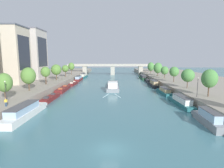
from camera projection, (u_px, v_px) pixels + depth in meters
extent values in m
plane|color=#42757F|center=(110.00, 150.00, 23.08)|extent=(400.00, 400.00, 0.00)
cube|color=gray|center=(27.00, 82.00, 77.59)|extent=(36.00, 170.00, 2.43)
cube|color=gray|center=(198.00, 83.00, 77.04)|extent=(36.00, 170.00, 2.43)
cube|color=gray|center=(113.00, 86.00, 71.86)|extent=(4.35, 23.32, 1.17)
cube|color=gray|center=(113.00, 82.00, 83.73)|extent=(4.12, 1.25, 0.95)
cube|color=gray|center=(113.00, 84.00, 71.77)|extent=(4.44, 23.32, 0.06)
cube|color=white|center=(113.00, 85.00, 63.77)|extent=(3.26, 4.67, 2.10)
cube|color=black|center=(113.00, 83.00, 66.04)|extent=(2.60, 0.03, 0.59)
cube|color=brown|center=(113.00, 83.00, 74.05)|extent=(3.39, 12.13, 0.36)
cylinder|color=#232328|center=(115.00, 86.00, 64.76)|extent=(0.07, 0.07, 1.10)
cube|color=silver|center=(118.00, 96.00, 56.15)|extent=(2.00, 5.87, 0.03)
cube|color=silver|center=(106.00, 96.00, 56.17)|extent=(2.00, 5.87, 0.03)
cube|color=silver|center=(25.00, 114.00, 35.64)|extent=(3.17, 14.11, 1.28)
cube|color=silver|center=(41.00, 104.00, 42.91)|extent=(2.77, 1.32, 1.01)
cube|color=silver|center=(25.00, 111.00, 35.54)|extent=(3.22, 14.11, 0.06)
cube|color=#9EBCD6|center=(23.00, 109.00, 34.74)|extent=(2.55, 9.04, 1.31)
cube|color=#4C4C51|center=(23.00, 105.00, 34.64)|extent=(2.72, 9.31, 0.08)
cylinder|color=#232328|center=(15.00, 115.00, 31.27)|extent=(0.07, 0.07, 1.10)
cube|color=maroon|center=(50.00, 98.00, 50.08)|extent=(2.35, 10.22, 1.07)
cube|color=maroon|center=(57.00, 94.00, 55.44)|extent=(2.07, 1.27, 0.90)
cube|color=maroon|center=(50.00, 96.00, 50.00)|extent=(2.39, 10.22, 0.06)
cube|color=#38383D|center=(53.00, 94.00, 52.18)|extent=(1.09, 0.92, 0.40)
cube|color=#38383D|center=(46.00, 98.00, 47.14)|extent=(1.20, 1.12, 0.48)
cylinder|color=#232328|center=(47.00, 97.00, 46.89)|extent=(0.07, 0.07, 1.10)
cube|color=maroon|center=(63.00, 89.00, 64.40)|extent=(2.90, 13.07, 1.15)
cube|color=maroon|center=(68.00, 86.00, 71.17)|extent=(2.48, 1.30, 0.94)
cube|color=maroon|center=(63.00, 88.00, 64.32)|extent=(2.95, 13.07, 0.06)
cube|color=#9E5133|center=(65.00, 86.00, 67.11)|extent=(1.31, 0.93, 0.40)
cube|color=#9E5133|center=(60.00, 89.00, 60.67)|extent=(1.45, 1.13, 0.48)
cylinder|color=#232328|center=(61.00, 88.00, 60.37)|extent=(0.07, 0.07, 1.10)
cube|color=maroon|center=(73.00, 84.00, 77.83)|extent=(2.13, 9.58, 1.07)
cube|color=maroon|center=(76.00, 82.00, 82.88)|extent=(1.81, 1.28, 0.90)
cube|color=maroon|center=(73.00, 83.00, 77.75)|extent=(2.16, 9.58, 0.06)
cube|color=beige|center=(74.00, 81.00, 79.79)|extent=(0.96, 0.92, 0.40)
cube|color=beige|center=(72.00, 83.00, 75.07)|extent=(1.06, 1.13, 0.48)
cylinder|color=#232328|center=(72.00, 82.00, 74.83)|extent=(0.07, 0.07, 1.10)
cube|color=maroon|center=(79.00, 80.00, 92.82)|extent=(2.35, 11.98, 1.15)
cube|color=maroon|center=(81.00, 78.00, 99.08)|extent=(2.22, 1.25, 0.94)
cube|color=maroon|center=(79.00, 78.00, 92.74)|extent=(2.40, 11.98, 0.06)
cube|color=#9EBCD6|center=(78.00, 77.00, 92.04)|extent=(1.92, 7.66, 1.35)
cube|color=#4C4C51|center=(78.00, 76.00, 91.94)|extent=(2.06, 7.89, 0.08)
cylinder|color=#232328|center=(78.00, 78.00, 89.10)|extent=(0.07, 0.07, 1.10)
cube|color=#23666B|center=(84.00, 77.00, 106.98)|extent=(2.94, 12.95, 0.97)
cube|color=#23666B|center=(86.00, 76.00, 113.67)|extent=(2.43, 1.29, 0.85)
cube|color=#23666B|center=(84.00, 76.00, 106.90)|extent=(2.99, 12.95, 0.06)
cube|color=beige|center=(83.00, 75.00, 106.15)|extent=(2.33, 8.30, 1.50)
cube|color=#4C4C51|center=(83.00, 74.00, 106.04)|extent=(2.49, 8.55, 0.08)
cylinder|color=#232328|center=(83.00, 76.00, 102.98)|extent=(0.07, 0.07, 1.10)
cube|color=gray|center=(208.00, 121.00, 31.54)|extent=(2.13, 9.19, 1.27)
cube|color=gray|center=(196.00, 112.00, 36.38)|extent=(1.74, 1.32, 1.00)
cube|color=gray|center=(208.00, 118.00, 31.45)|extent=(2.16, 9.19, 0.06)
cube|color=#9EBCD6|center=(210.00, 115.00, 30.89)|extent=(1.68, 5.89, 1.39)
cube|color=#4C4C51|center=(210.00, 111.00, 30.78)|extent=(1.80, 6.07, 0.08)
cylinder|color=#232328|center=(218.00, 120.00, 28.65)|extent=(0.07, 0.07, 1.10)
cube|color=#23666B|center=(181.00, 103.00, 44.73)|extent=(2.62, 12.47, 0.93)
cube|color=#23666B|center=(171.00, 97.00, 51.20)|extent=(2.15, 1.27, 0.83)
cube|color=#23666B|center=(181.00, 101.00, 44.66)|extent=(2.67, 12.47, 0.06)
cube|color=white|center=(182.00, 99.00, 43.94)|extent=(2.08, 7.99, 1.40)
cube|color=#4C4C51|center=(182.00, 96.00, 43.83)|extent=(2.22, 8.23, 0.08)
cylinder|color=#232328|center=(189.00, 103.00, 40.91)|extent=(0.07, 0.07, 1.10)
cube|color=#23666B|center=(164.00, 93.00, 58.32)|extent=(2.45, 10.27, 0.99)
cube|color=#23666B|center=(159.00, 89.00, 63.70)|extent=(2.07, 1.27, 0.86)
cube|color=#23666B|center=(164.00, 91.00, 58.25)|extent=(2.49, 10.27, 0.06)
cube|color=tan|center=(165.00, 90.00, 57.66)|extent=(1.95, 6.59, 1.10)
cube|color=#4C4C51|center=(165.00, 88.00, 57.57)|extent=(2.09, 6.79, 0.08)
cylinder|color=#232328|center=(169.00, 91.00, 55.14)|extent=(0.07, 0.07, 1.10)
cube|color=black|center=(153.00, 85.00, 73.61)|extent=(2.20, 11.97, 1.14)
cube|color=black|center=(150.00, 83.00, 79.85)|extent=(2.01, 1.26, 0.94)
cube|color=black|center=(153.00, 84.00, 73.52)|extent=(2.24, 11.97, 0.06)
cube|color=tan|center=(154.00, 82.00, 72.82)|extent=(1.79, 7.67, 1.46)
cube|color=#4C4C51|center=(154.00, 80.00, 72.71)|extent=(1.92, 7.90, 0.08)
cylinder|color=#232328|center=(156.00, 84.00, 69.88)|extent=(0.07, 0.07, 1.10)
cube|color=black|center=(148.00, 81.00, 86.82)|extent=(2.22, 9.84, 1.00)
cube|color=black|center=(146.00, 80.00, 91.99)|extent=(1.89, 1.27, 0.86)
cube|color=black|center=(148.00, 80.00, 86.74)|extent=(2.26, 9.84, 0.06)
cube|color=#38383D|center=(147.00, 79.00, 88.84)|extent=(1.00, 0.93, 0.40)
cube|color=#38383D|center=(149.00, 80.00, 83.99)|extent=(1.10, 1.13, 0.48)
cylinder|color=#232328|center=(150.00, 80.00, 83.74)|extent=(0.07, 0.07, 1.10)
cube|color=#235633|center=(143.00, 78.00, 101.21)|extent=(2.60, 14.23, 0.92)
cube|color=#235633|center=(141.00, 76.00, 108.57)|extent=(2.36, 1.22, 0.82)
cube|color=#235633|center=(143.00, 77.00, 101.14)|extent=(2.65, 14.23, 0.06)
cube|color=#38383D|center=(143.00, 76.00, 100.34)|extent=(2.11, 9.11, 1.17)
cube|color=#4C4C51|center=(143.00, 75.00, 100.25)|extent=(2.26, 9.39, 0.08)
cylinder|color=#232328|center=(145.00, 77.00, 96.83)|extent=(0.07, 0.07, 1.10)
cylinder|color=brown|center=(5.00, 94.00, 38.89)|extent=(0.33, 0.33, 2.95)
ellipsoid|color=#568438|center=(4.00, 83.00, 38.51)|extent=(3.34, 3.34, 4.14)
cylinder|color=brown|center=(29.00, 85.00, 51.51)|extent=(0.38, 0.38, 3.00)
ellipsoid|color=#568438|center=(28.00, 76.00, 51.10)|extent=(4.11, 4.11, 4.79)
cylinder|color=brown|center=(46.00, 79.00, 63.45)|extent=(0.37, 0.37, 3.48)
ellipsoid|color=#568438|center=(45.00, 72.00, 63.05)|extent=(3.28, 3.28, 3.67)
cylinder|color=brown|center=(57.00, 76.00, 76.70)|extent=(0.38, 0.38, 3.14)
ellipsoid|color=#568438|center=(56.00, 70.00, 76.29)|extent=(4.39, 4.39, 4.54)
cylinder|color=brown|center=(66.00, 74.00, 88.57)|extent=(0.32, 0.32, 3.21)
ellipsoid|color=#568438|center=(65.00, 69.00, 88.20)|extent=(3.42, 3.42, 3.44)
cylinder|color=brown|center=(72.00, 72.00, 100.37)|extent=(0.28, 0.28, 3.50)
ellipsoid|color=#568438|center=(71.00, 66.00, 99.94)|extent=(3.45, 3.45, 4.27)
cylinder|color=brown|center=(209.00, 90.00, 43.45)|extent=(0.32, 0.32, 3.21)
ellipsoid|color=#4C8942|center=(209.00, 78.00, 43.04)|extent=(3.72, 3.72, 4.51)
cylinder|color=brown|center=(187.00, 83.00, 55.79)|extent=(0.24, 0.24, 2.84)
ellipsoid|color=#4C8942|center=(188.00, 75.00, 55.42)|extent=(4.04, 4.04, 4.07)
cylinder|color=brown|center=(174.00, 78.00, 69.73)|extent=(0.26, 0.26, 3.03)
ellipsoid|color=#4C8942|center=(174.00, 72.00, 69.36)|extent=(3.62, 3.62, 3.84)
cylinder|color=brown|center=(164.00, 76.00, 82.13)|extent=(0.26, 0.26, 2.63)
ellipsoid|color=#4C8942|center=(165.00, 70.00, 81.78)|extent=(3.46, 3.46, 3.78)
cylinder|color=brown|center=(158.00, 73.00, 94.47)|extent=(0.33, 0.33, 2.61)
ellipsoid|color=#4C8942|center=(158.00, 68.00, 94.06)|extent=(4.61, 4.61, 5.55)
cylinder|color=brown|center=(151.00, 71.00, 108.51)|extent=(0.26, 0.26, 2.68)
ellipsoid|color=#4C8942|center=(151.00, 67.00, 108.11)|extent=(4.13, 4.13, 5.24)
cylinder|color=black|center=(6.00, 93.00, 35.98)|extent=(0.11, 0.11, 4.57)
sphere|color=#EAE5C6|center=(5.00, 81.00, 35.63)|extent=(0.28, 0.28, 0.28)
cylinder|color=black|center=(7.00, 104.00, 36.30)|extent=(0.22, 0.22, 0.20)
cylinder|color=black|center=(197.00, 88.00, 43.25)|extent=(0.11, 0.11, 4.41)
sphere|color=#EAE5C6|center=(198.00, 78.00, 42.91)|extent=(0.28, 0.28, 0.28)
cylinder|color=black|center=(197.00, 96.00, 43.56)|extent=(0.22, 0.22, 0.20)
cube|color=beige|center=(7.00, 56.00, 64.76)|extent=(12.69, 10.31, 20.29)
cube|color=#4C515B|center=(5.00, 26.00, 63.24)|extent=(13.07, 10.62, 0.50)
cube|color=#232833|center=(25.00, 53.00, 64.56)|extent=(0.04, 8.25, 12.17)
cube|color=#BCB2A8|center=(30.00, 55.00, 82.10)|extent=(12.18, 12.57, 21.83)
cube|color=slate|center=(28.00, 30.00, 80.47)|extent=(12.55, 12.95, 0.50)
cube|color=#232833|center=(43.00, 52.00, 81.90)|extent=(0.04, 10.06, 13.10)
cube|color=#ADA899|center=(113.00, 66.00, 123.76)|extent=(62.82, 4.40, 0.60)
cube|color=#ADA899|center=(113.00, 65.00, 121.67)|extent=(62.82, 0.30, 0.90)
cube|color=#ADA899|center=(113.00, 65.00, 125.63)|extent=(62.82, 0.30, 0.90)
cube|color=#ADA899|center=(85.00, 71.00, 124.39)|extent=(2.80, 3.60, 6.10)
cube|color=#ADA899|center=(113.00, 71.00, 124.25)|extent=(2.80, 3.60, 6.10)
cube|color=#ADA899|center=(140.00, 71.00, 124.11)|extent=(2.80, 3.60, 6.10)
cylinder|color=navy|center=(5.00, 104.00, 34.61)|extent=(0.13, 0.13, 0.84)
cylinder|color=navy|center=(7.00, 104.00, 34.67)|extent=(0.13, 0.13, 0.84)
cube|color=gold|center=(6.00, 101.00, 34.54)|extent=(0.39, 0.30, 0.56)
sphere|color=tan|center=(6.00, 99.00, 34.48)|extent=(0.21, 0.21, 0.21)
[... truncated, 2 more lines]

